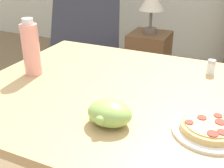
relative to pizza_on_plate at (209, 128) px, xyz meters
name	(u,v)px	position (x,y,z in m)	size (l,w,h in m)	color
dining_table	(145,116)	(-0.24, 0.15, -0.11)	(1.33, 0.93, 0.76)	tan
pizza_on_plate	(209,128)	(0.00, 0.00, 0.00)	(0.21, 0.21, 0.04)	white
grape_bunch	(109,113)	(-0.28, -0.08, 0.02)	(0.14, 0.12, 0.08)	#93BC5B
drink_bottle	(31,49)	(-0.75, 0.14, 0.10)	(0.07, 0.07, 0.24)	pink
salt_shaker	(211,67)	(-0.05, 0.45, 0.02)	(0.04, 0.04, 0.06)	white
lounge_chair_near	(84,55)	(-1.35, 1.60, -0.49)	(0.90, 0.96, 0.88)	black
side_table	(148,65)	(-0.67, 1.58, -0.48)	(0.34, 0.34, 0.59)	brown
table_lamp	(152,1)	(-0.67, 1.58, 0.09)	(0.21, 0.21, 0.38)	#665B51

